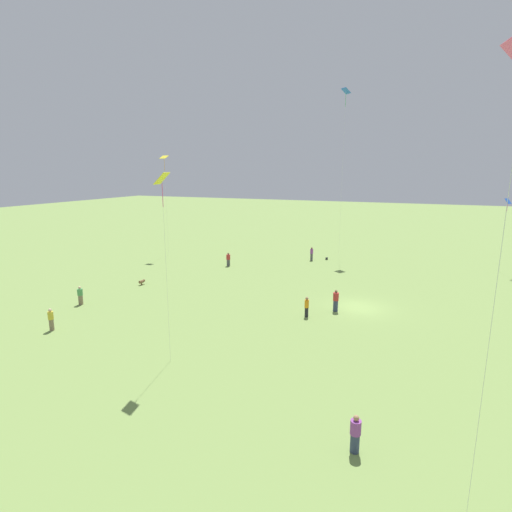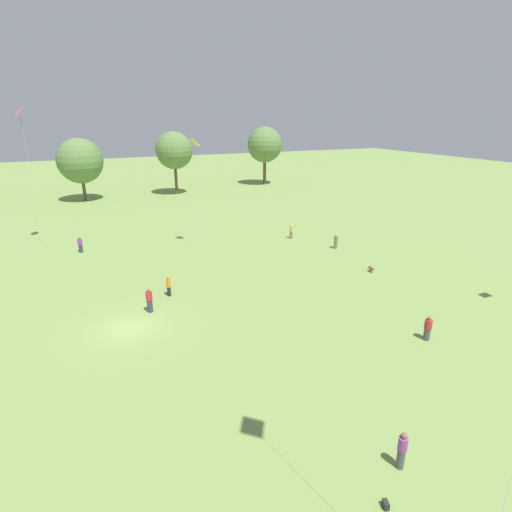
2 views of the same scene
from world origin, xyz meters
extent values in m
plane|color=#7A994C|center=(0.00, 0.00, 0.00)|extent=(240.00, 240.00, 0.00)
cylinder|color=brown|center=(-1.13, 47.22, 1.91)|extent=(0.51, 0.51, 3.83)
sphere|color=#5B7F42|center=(-1.13, 47.22, 6.54)|extent=(7.25, 7.25, 7.25)
cylinder|color=brown|center=(14.33, 46.88, 2.65)|extent=(0.52, 0.52, 5.30)
sphere|color=#5B7F42|center=(14.33, 46.88, 7.73)|extent=(6.49, 6.49, 6.49)
cylinder|color=brown|center=(33.58, 50.34, 2.67)|extent=(0.64, 0.64, 5.35)
sphere|color=#5B7F42|center=(33.58, 50.34, 7.97)|extent=(7.00, 7.00, 7.00)
cylinder|color=#847056|center=(22.53, 8.65, 0.41)|extent=(0.48, 0.48, 0.83)
cylinder|color=#4C9956|center=(22.53, 8.65, 1.11)|extent=(0.56, 0.56, 0.57)
sphere|color=beige|center=(22.53, 8.65, 1.52)|extent=(0.24, 0.24, 0.24)
cylinder|color=#847056|center=(19.95, 13.84, 0.42)|extent=(0.40, 0.40, 0.85)
cylinder|color=gold|center=(19.95, 13.84, 1.14)|extent=(0.47, 0.47, 0.59)
sphere|color=beige|center=(19.95, 13.84, 1.55)|extent=(0.24, 0.24, 0.24)
cylinder|color=#333D5B|center=(1.71, 1.78, 0.47)|extent=(0.52, 0.52, 0.94)
cylinder|color=#B72D2D|center=(1.71, 1.78, 1.26)|extent=(0.61, 0.61, 0.65)
sphere|color=brown|center=(1.71, 1.78, 1.71)|extent=(0.24, 0.24, 0.24)
cylinder|color=#232328|center=(3.57, 3.96, 0.38)|extent=(0.41, 0.41, 0.77)
cylinder|color=orange|center=(3.57, 3.96, 1.09)|extent=(0.48, 0.48, 0.64)
sphere|color=#A87A56|center=(3.57, 3.96, 1.53)|extent=(0.24, 0.24, 0.24)
cylinder|color=#333D5B|center=(-2.53, 18.35, 0.41)|extent=(0.45, 0.45, 0.82)
cylinder|color=purple|center=(-2.53, 18.35, 1.13)|extent=(0.53, 0.53, 0.62)
sphere|color=#A87A56|center=(-2.53, 18.35, 1.56)|extent=(0.24, 0.24, 0.24)
cylinder|color=#4C4C51|center=(8.56, -16.15, 0.45)|extent=(0.41, 0.41, 0.89)
cylinder|color=purple|center=(8.56, -16.15, 1.20)|extent=(0.49, 0.49, 0.61)
sphere|color=brown|center=(8.56, -16.15, 1.62)|extent=(0.24, 0.24, 0.24)
cylinder|color=#4C4C51|center=(17.14, -9.21, 0.40)|extent=(0.57, 0.57, 0.81)
cylinder|color=#B72D2D|center=(17.14, -9.21, 1.10)|extent=(0.67, 0.67, 0.58)
sphere|color=brown|center=(17.14, -9.21, 1.51)|extent=(0.24, 0.24, 0.24)
cube|color=#E54C99|center=(-6.21, 22.13, 13.89)|extent=(1.00, 1.24, 0.80)
cylinder|color=blue|center=(-6.21, 22.13, 12.87)|extent=(0.04, 0.04, 1.39)
cylinder|color=silver|center=(-6.21, 22.13, 6.95)|extent=(0.01, 0.01, 13.89)
cube|color=yellow|center=(9.19, 14.51, 10.99)|extent=(0.83, 1.03, 0.67)
cylinder|color=#E54C99|center=(9.19, 14.51, 10.06)|extent=(0.04, 0.04, 1.30)
cylinder|color=silver|center=(9.19, 14.51, 5.49)|extent=(0.01, 0.01, 10.99)
cylinder|color=brown|center=(21.59, 1.67, 0.34)|extent=(0.37, 0.54, 0.30)
sphere|color=brown|center=(21.53, 1.34, 0.38)|extent=(0.27, 0.27, 0.27)
cylinder|color=brown|center=(21.59, 1.67, 0.09)|extent=(0.13, 0.13, 0.19)
cube|color=#262628|center=(6.82, -17.32, 0.15)|extent=(0.27, 0.35, 0.30)
camera|label=1|loc=(-4.37, 33.28, 11.40)|focal=28.00mm
camera|label=2|loc=(-1.81, -25.15, 13.49)|focal=28.00mm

